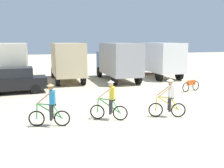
# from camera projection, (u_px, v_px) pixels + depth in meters

# --- Properties ---
(ground_plane) EXTENTS (120.00, 120.00, 0.00)m
(ground_plane) POSITION_uv_depth(u_px,v_px,m) (149.00, 126.00, 10.56)
(ground_plane) COLOR beige
(box_truck_cream_rv) EXTENTS (2.61, 6.83, 3.35)m
(box_truck_cream_rv) POSITION_uv_depth(u_px,v_px,m) (12.00, 61.00, 20.94)
(box_truck_cream_rv) COLOR beige
(box_truck_cream_rv) RESTS_ON ground
(box_truck_tan_camper) EXTENTS (2.61, 6.83, 3.35)m
(box_truck_tan_camper) POSITION_uv_depth(u_px,v_px,m) (67.00, 60.00, 22.04)
(box_truck_tan_camper) COLOR #CCB78E
(box_truck_tan_camper) RESTS_ON ground
(box_truck_grey_hauler) EXTENTS (2.58, 6.82, 3.35)m
(box_truck_grey_hauler) POSITION_uv_depth(u_px,v_px,m) (118.00, 60.00, 22.28)
(box_truck_grey_hauler) COLOR #9E9EA3
(box_truck_grey_hauler) RESTS_ON ground
(box_truck_avon_van) EXTENTS (2.61, 6.83, 3.35)m
(box_truck_avon_van) POSITION_uv_depth(u_px,v_px,m) (158.00, 58.00, 24.55)
(box_truck_avon_van) COLOR white
(box_truck_avon_van) RESTS_ON ground
(sedan_parked) EXTENTS (4.34, 2.14, 1.76)m
(sedan_parked) POSITION_uv_depth(u_px,v_px,m) (15.00, 80.00, 17.08)
(sedan_parked) COLOR black
(sedan_parked) RESTS_ON ground
(cyclist_orange_shirt) EXTENTS (1.70, 0.59, 1.82)m
(cyclist_orange_shirt) POSITION_uv_depth(u_px,v_px,m) (50.00, 107.00, 10.36)
(cyclist_orange_shirt) COLOR black
(cyclist_orange_shirt) RESTS_ON ground
(cyclist_cowboy_hat) EXTENTS (1.59, 0.84, 1.82)m
(cyclist_cowboy_hat) POSITION_uv_depth(u_px,v_px,m) (110.00, 102.00, 11.22)
(cyclist_cowboy_hat) COLOR black
(cyclist_cowboy_hat) RESTS_ON ground
(cyclist_near_camera) EXTENTS (1.66, 0.70, 1.82)m
(cyclist_near_camera) POSITION_uv_depth(u_px,v_px,m) (169.00, 99.00, 11.64)
(cyclist_near_camera) COLOR black
(cyclist_near_camera) RESTS_ON ground
(bicycle_spare) EXTENTS (1.66, 0.69, 0.97)m
(bicycle_spare) POSITION_uv_depth(u_px,v_px,m) (191.00, 86.00, 17.75)
(bicycle_spare) COLOR black
(bicycle_spare) RESTS_ON ground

